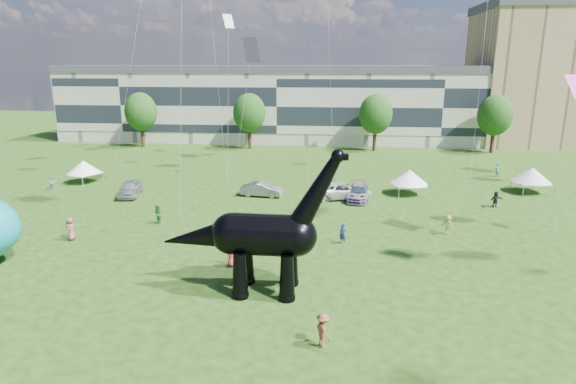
{
  "coord_description": "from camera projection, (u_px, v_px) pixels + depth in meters",
  "views": [
    {
      "loc": [
        1.77,
        -23.57,
        13.54
      ],
      "look_at": [
        -1.34,
        8.0,
        5.0
      ],
      "focal_mm": 30.0,
      "sensor_mm": 36.0,
      "label": 1
    }
  ],
  "objects": [
    {
      "name": "tree_far_right",
      "position": [
        495.0,
        112.0,
        73.17
      ],
      "size": [
        5.2,
        5.2,
        9.44
      ],
      "color": "#382314",
      "rests_on": "ground"
    },
    {
      "name": "ground",
      "position": [
        298.0,
        318.0,
        26.34
      ],
      "size": [
        220.0,
        220.0,
        0.0
      ],
      "primitive_type": "plane",
      "color": "#16330C",
      "rests_on": "ground"
    },
    {
      "name": "tree_mid_left",
      "position": [
        249.0,
        110.0,
        76.77
      ],
      "size": [
        5.2,
        5.2,
        9.44
      ],
      "color": "#382314",
      "rests_on": "ground"
    },
    {
      "name": "car_white",
      "position": [
        342.0,
        190.0,
        49.46
      ],
      "size": [
        6.54,
        4.2,
        1.68
      ],
      "primitive_type": "imported",
      "rotation": [
        0.0,
        0.0,
        1.82
      ],
      "color": "silver",
      "rests_on": "ground"
    },
    {
      "name": "tree_mid_right",
      "position": [
        376.0,
        111.0,
        74.88
      ],
      "size": [
        5.2,
        5.2,
        9.44
      ],
      "color": "#382314",
      "rests_on": "ground"
    },
    {
      "name": "gazebo_left",
      "position": [
        84.0,
        167.0,
        55.79
      ],
      "size": [
        4.95,
        4.95,
        2.6
      ],
      "rotation": [
        0.0,
        0.0,
        -0.43
      ],
      "color": "white",
      "rests_on": "ground"
    },
    {
      "name": "tree_far_left",
      "position": [
        141.0,
        109.0,
        78.47
      ],
      "size": [
        5.2,
        5.2,
        9.44
      ],
      "color": "#382314",
      "rests_on": "ground"
    },
    {
      "name": "visitors",
      "position": [
        293.0,
        218.0,
        40.62
      ],
      "size": [
        51.5,
        39.78,
        1.86
      ],
      "color": "#61316E",
      "rests_on": "ground"
    },
    {
      "name": "gazebo_near",
      "position": [
        409.0,
        177.0,
        50.72
      ],
      "size": [
        4.33,
        4.33,
        2.68
      ],
      "rotation": [
        0.0,
        0.0,
        0.14
      ],
      "color": "white",
      "rests_on": "ground"
    },
    {
      "name": "dinosaur_sculpture",
      "position": [
        257.0,
        237.0,
        28.69
      ],
      "size": [
        11.25,
        3.13,
        9.24
      ],
      "rotation": [
        0.0,
        0.0,
        -0.02
      ],
      "color": "black",
      "rests_on": "ground"
    },
    {
      "name": "car_dark",
      "position": [
        358.0,
        192.0,
        49.02
      ],
      "size": [
        2.68,
        5.39,
        1.5
      ],
      "primitive_type": "imported",
      "rotation": [
        0.0,
        0.0,
        -0.11
      ],
      "color": "#595960",
      "rests_on": "ground"
    },
    {
      "name": "car_silver",
      "position": [
        130.0,
        188.0,
        50.37
      ],
      "size": [
        2.82,
        5.1,
        1.64
      ],
      "primitive_type": "imported",
      "rotation": [
        0.0,
        0.0,
        0.19
      ],
      "color": "silver",
      "rests_on": "ground"
    },
    {
      "name": "gazebo_far",
      "position": [
        532.0,
        175.0,
        51.46
      ],
      "size": [
        4.35,
        4.35,
        2.75
      ],
      "rotation": [
        0.0,
        0.0,
        0.11
      ],
      "color": "silver",
      "rests_on": "ground"
    },
    {
      "name": "apartment_block",
      "position": [
        561.0,
        78.0,
        82.15
      ],
      "size": [
        28.0,
        18.0,
        22.0
      ],
      "primitive_type": "cube",
      "color": "tan",
      "rests_on": "ground"
    },
    {
      "name": "car_grey",
      "position": [
        262.0,
        190.0,
        50.26
      ],
      "size": [
        4.49,
        1.96,
        1.44
      ],
      "primitive_type": "imported",
      "rotation": [
        0.0,
        0.0,
        1.47
      ],
      "color": "slate",
      "rests_on": "ground"
    },
    {
      "name": "terrace_row",
      "position": [
        280.0,
        107.0,
        85.12
      ],
      "size": [
        78.0,
        11.0,
        12.0
      ],
      "primitive_type": "cube",
      "color": "beige",
      "rests_on": "ground"
    }
  ]
}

